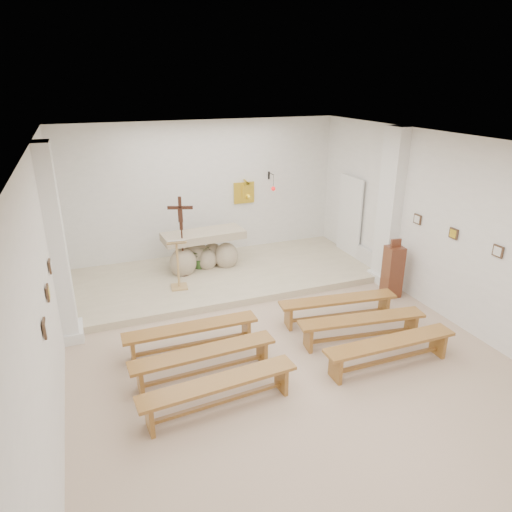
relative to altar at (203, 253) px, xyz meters
name	(u,v)px	position (x,y,z in m)	size (l,w,h in m)	color
ground	(286,357)	(0.35, -3.98, -0.53)	(7.00, 10.00, 0.00)	tan
wall_left	(45,297)	(-3.14, -3.98, 1.22)	(0.02, 10.00, 3.50)	white
wall_right	(463,235)	(3.84, -3.98, 1.22)	(0.02, 10.00, 3.50)	white
wall_back	(204,192)	(0.35, 1.01, 1.22)	(7.00, 0.02, 3.50)	white
ceiling	(292,147)	(0.35, -3.98, 2.96)	(7.00, 10.00, 0.02)	silver
sanctuary_platform	(224,275)	(0.35, -0.48, -0.45)	(6.98, 3.00, 0.15)	beige
pilaster_left	(58,247)	(-3.02, -1.98, 1.22)	(0.26, 0.55, 3.50)	white
pilaster_right	(389,209)	(3.72, -1.98, 1.22)	(0.26, 0.55, 3.50)	white
gold_wall_relief	(244,193)	(1.40, 0.98, 1.12)	(0.55, 0.04, 0.55)	yellow
sanctuary_lamp	(273,186)	(2.10, 0.73, 1.28)	(0.11, 0.36, 0.44)	black
station_frame_left_front	(45,328)	(-3.12, -4.78, 1.19)	(0.03, 0.20, 0.20)	#442E1E
station_frame_left_mid	(48,293)	(-3.12, -3.78, 1.19)	(0.03, 0.20, 0.20)	#442E1E
station_frame_left_rear	(50,266)	(-3.12, -2.78, 1.19)	(0.03, 0.20, 0.20)	#442E1E
station_frame_right_front	(498,251)	(3.82, -4.78, 1.19)	(0.03, 0.20, 0.20)	#442E1E
station_frame_right_mid	(454,234)	(3.82, -3.78, 1.19)	(0.03, 0.20, 0.20)	#442E1E
station_frame_right_rear	(417,219)	(3.82, -2.78, 1.19)	(0.03, 0.20, 0.20)	#442E1E
radiator_left	(67,307)	(-3.08, -1.28, -0.26)	(0.10, 0.85, 0.52)	silver
radiator_right	(367,260)	(3.78, -1.28, -0.26)	(0.10, 0.85, 0.52)	silver
altar	(203,253)	(0.00, 0.00, 0.00)	(1.96, 0.91, 0.99)	tan
lectern	(178,264)	(-0.80, -0.94, 0.19)	(0.45, 0.39, 1.15)	tan
crucifix_stand	(182,231)	(-0.54, -0.26, 0.69)	(0.54, 0.24, 1.86)	#361911
potted_plant	(200,256)	(-0.08, 0.03, -0.10)	(0.51, 0.44, 0.57)	#325823
donation_pedestal	(393,271)	(3.45, -2.66, 0.04)	(0.38, 0.38, 1.30)	brown
bench_left_front	(191,332)	(-1.08, -3.22, -0.17)	(2.30, 0.39, 0.49)	olive
bench_right_front	(338,304)	(1.79, -3.22, -0.17)	(2.32, 0.66, 0.49)	olive
bench_left_second	(204,357)	(-1.08, -4.03, -0.17)	(2.31, 0.46, 0.49)	olive
bench_right_second	(362,324)	(1.79, -4.03, -0.17)	(2.33, 0.67, 0.49)	olive
bench_left_third	(219,388)	(-1.08, -4.84, -0.17)	(2.32, 0.54, 0.49)	olive
bench_right_third	(390,347)	(1.79, -4.84, -0.17)	(2.30, 0.39, 0.49)	olive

